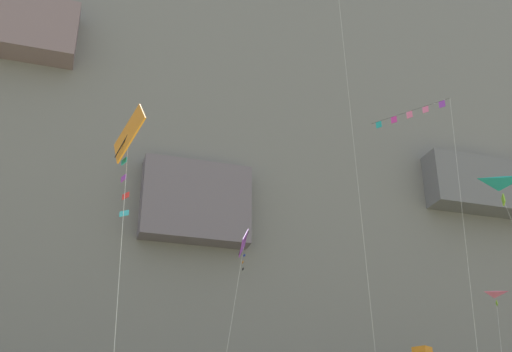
{
  "coord_description": "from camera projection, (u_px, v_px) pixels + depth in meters",
  "views": [
    {
      "loc": [
        -9.54,
        -1.52,
        3.83
      ],
      "look_at": [
        -1.65,
        24.12,
        16.42
      ],
      "focal_mm": 44.95,
      "sensor_mm": 36.0,
      "label": 1
    }
  ],
  "objects": [
    {
      "name": "cliff_face",
      "position": [
        168.0,
        199.0,
        68.29
      ],
      "size": [
        180.0,
        31.0,
        61.23
      ],
      "color": "slate",
      "rests_on": "ground"
    },
    {
      "name": "kite_banner_upper_mid",
      "position": [
        421.0,
        154.0,
        32.73
      ],
      "size": [
        2.71,
        5.01,
        21.59
      ],
      "color": "black",
      "rests_on": "ground"
    },
    {
      "name": "kite_diamond_mid_center",
      "position": [
        129.0,
        139.0,
        16.77
      ],
      "size": [
        0.66,
        3.31,
        13.16
      ],
      "color": "orange",
      "rests_on": "ground"
    },
    {
      "name": "kite_delta_upper_right",
      "position": [
        497.0,
        317.0,
        35.47
      ],
      "size": [
        3.61,
        3.39,
        12.75
      ],
      "color": "pink",
      "rests_on": "ground"
    },
    {
      "name": "kite_diamond_low_right",
      "position": [
        242.0,
        255.0,
        29.4
      ],
      "size": [
        2.84,
        3.13,
        14.43
      ],
      "color": "purple",
      "rests_on": "ground"
    },
    {
      "name": "kite_delta_upper_left",
      "position": [
        502.0,
        205.0,
        33.26
      ],
      "size": [
        2.16,
        5.78,
        17.0
      ],
      "color": "teal",
      "rests_on": "ground"
    }
  ]
}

